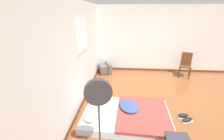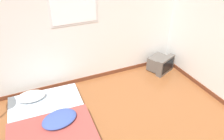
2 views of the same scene
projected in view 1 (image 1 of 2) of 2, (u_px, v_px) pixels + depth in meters
The scene contains 8 objects.
ground_plane at pixel (171, 103), 4.07m from camera, with size 20.00×20.00×0.00m, color brown.
wall_back at pixel (80, 55), 3.80m from camera, with size 7.34×0.08×2.60m.
wall_right at pixel (158, 40), 5.94m from camera, with size 0.08×7.22×2.60m.
mattress_bed at pixel (127, 115), 3.44m from camera, with size 1.40×2.01×0.30m.
crt_tv at pixel (105, 69), 6.07m from camera, with size 0.64×0.61×0.39m.
wooden_chair at pixel (186, 63), 5.66m from camera, with size 0.49×0.49×0.92m.
sneaker_pair at pixel (185, 118), 3.43m from camera, with size 0.32×0.32×0.10m.
standing_fan at pixel (99, 104), 2.19m from camera, with size 0.32×0.41×1.46m.
Camera 1 is at (-3.60, 1.32, 2.30)m, focal length 24.00 mm.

